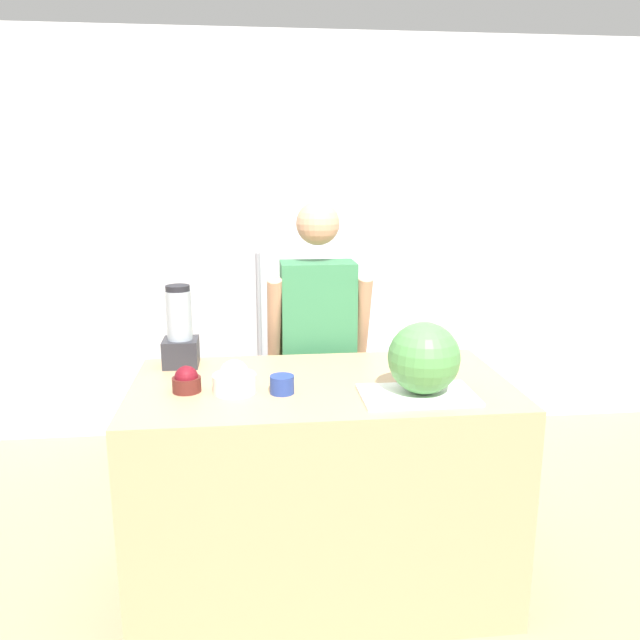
{
  "coord_description": "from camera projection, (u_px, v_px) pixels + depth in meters",
  "views": [
    {
      "loc": [
        -0.27,
        -1.97,
        1.74
      ],
      "look_at": [
        0.0,
        0.45,
        1.17
      ],
      "focal_mm": 35.0,
      "sensor_mm": 36.0,
      "label": 1
    }
  ],
  "objects": [
    {
      "name": "wall_back",
      "position": [
        292.0,
        242.0,
        4.11
      ],
      "size": [
        8.0,
        0.06,
        2.6
      ],
      "color": "silver",
      "rests_on": "ground_plane"
    },
    {
      "name": "counter_island",
      "position": [
        321.0,
        486.0,
        2.62
      ],
      "size": [
        1.52,
        0.81,
        0.92
      ],
      "color": "tan",
      "rests_on": "ground_plane"
    },
    {
      "name": "refrigerator",
      "position": [
        221.0,
        323.0,
        3.78
      ],
      "size": [
        0.76,
        0.71,
        1.71
      ],
      "color": "#B7B7BC",
      "rests_on": "ground_plane"
    },
    {
      "name": "person",
      "position": [
        318.0,
        359.0,
        3.12
      ],
      "size": [
        0.5,
        0.26,
        1.61
      ],
      "color": "#4C608C",
      "rests_on": "ground_plane"
    },
    {
      "name": "cutting_board",
      "position": [
        417.0,
        395.0,
        2.36
      ],
      "size": [
        0.43,
        0.27,
        0.01
      ],
      "color": "white",
      "rests_on": "counter_island"
    },
    {
      "name": "watermelon",
      "position": [
        424.0,
        358.0,
        2.33
      ],
      "size": [
        0.27,
        0.27,
        0.27
      ],
      "color": "#4C8C47",
      "rests_on": "cutting_board"
    },
    {
      "name": "bowl_cherries",
      "position": [
        187.0,
        381.0,
        2.4
      ],
      "size": [
        0.11,
        0.11,
        0.1
      ],
      "color": "#511E19",
      "rests_on": "counter_island"
    },
    {
      "name": "bowl_cream",
      "position": [
        234.0,
        380.0,
        2.39
      ],
      "size": [
        0.17,
        0.17,
        0.13
      ],
      "color": "white",
      "rests_on": "counter_island"
    },
    {
      "name": "bowl_small_blue",
      "position": [
        282.0,
        384.0,
        2.39
      ],
      "size": [
        0.09,
        0.09,
        0.07
      ],
      "color": "navy",
      "rests_on": "counter_island"
    },
    {
      "name": "blender",
      "position": [
        180.0,
        332.0,
        2.71
      ],
      "size": [
        0.15,
        0.15,
        0.36
      ],
      "color": "#28282D",
      "rests_on": "counter_island"
    }
  ]
}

